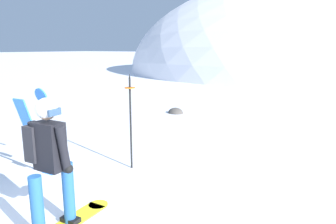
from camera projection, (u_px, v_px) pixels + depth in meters
ridge_peak_main at (285, 72)px, 29.45m from camera, size 29.71×26.74×16.57m
snowboarder_main at (49, 163)px, 3.75m from camera, size 0.64×1.84×1.71m
spare_snowboard at (35, 134)px, 5.43m from camera, size 0.28×0.50×1.60m
piste_marker_near at (130, 115)px, 5.83m from camera, size 0.20×0.20×1.82m
rock_dark at (176, 113)px, 11.07m from camera, size 0.55×0.47×0.39m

